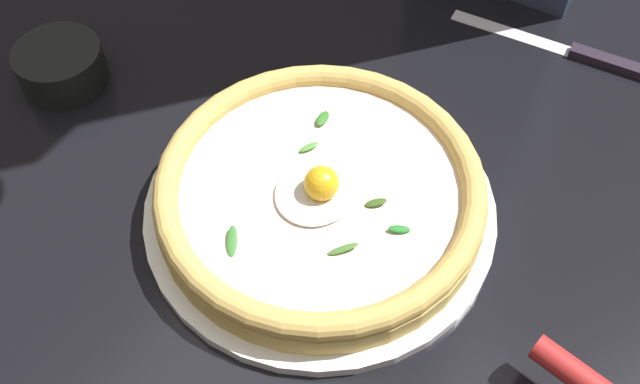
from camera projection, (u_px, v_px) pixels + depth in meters
The scene contains 5 objects.
ground_plane at pixel (316, 206), 0.72m from camera, with size 2.40×2.40×0.03m, color black.
pizza_plate at pixel (320, 208), 0.69m from camera, with size 0.34×0.34×0.01m, color white.
pizza at pixel (320, 191), 0.67m from camera, with size 0.31×0.31×0.06m.
side_bowl at pixel (61, 66), 0.78m from camera, with size 0.10×0.10×0.04m, color black.
table_knife at pixel (578, 52), 0.82m from camera, with size 0.04×0.23×0.01m.
Camera 1 is at (0.34, 0.24, 0.57)m, focal length 40.43 mm.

